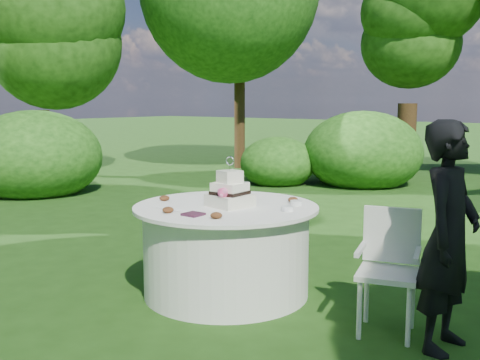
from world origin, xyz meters
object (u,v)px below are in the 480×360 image
(table, at_px, (226,249))
(chair, at_px, (389,261))
(guest, at_px, (449,237))
(cake, at_px, (230,193))
(napkins, at_px, (193,214))

(table, xyz_separation_m, chair, (1.41, 0.11, 0.13))
(guest, xyz_separation_m, cake, (-1.78, -0.06, 0.12))
(guest, bearing_deg, table, 93.18)
(table, bearing_deg, napkins, -82.77)
(napkins, height_order, chair, chair)
(napkins, bearing_deg, table, 97.23)
(napkins, bearing_deg, cake, 90.97)
(guest, distance_m, table, 1.87)
(napkins, bearing_deg, chair, 23.24)
(table, distance_m, cake, 0.50)
(napkins, distance_m, guest, 1.85)
(napkins, relative_size, cake, 0.33)
(chair, bearing_deg, table, -175.74)
(napkins, relative_size, table, 0.09)
(table, height_order, chair, chair)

